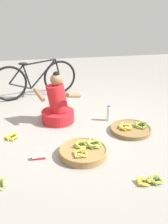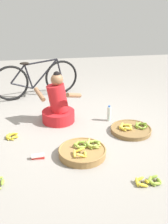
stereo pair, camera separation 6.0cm
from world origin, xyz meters
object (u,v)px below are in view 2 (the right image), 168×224
(banana_basket_mid_left, at_px, (131,129))
(loose_bananas_back_center, at_px, (149,181))
(banana_basket_mid_right, at_px, (83,152))
(water_bottle, at_px, (109,114))
(packet_carton_stack, at_px, (38,156))
(bicycle_leaning, at_px, (37,79))
(loose_bananas_near_bicycle, at_px, (12,136))
(vendor_woman_front, at_px, (58,106))

(banana_basket_mid_left, relative_size, loose_bananas_back_center, 2.08)
(banana_basket_mid_right, xyz_separation_m, loose_bananas_back_center, (0.61, -0.67, -0.03))
(water_bottle, distance_m, packet_carton_stack, 1.48)
(bicycle_leaning, relative_size, banana_basket_mid_right, 2.72)
(banana_basket_mid_right, distance_m, loose_bananas_near_bicycle, 1.11)
(loose_bananas_near_bicycle, bearing_deg, loose_bananas_back_center, -40.23)
(vendor_woman_front, bearing_deg, banana_basket_mid_right, -78.78)
(bicycle_leaning, bearing_deg, banana_basket_mid_left, -53.24)
(loose_bananas_back_center, bearing_deg, packet_carton_stack, 149.31)
(banana_basket_mid_left, distance_m, loose_bananas_back_center, 1.20)
(bicycle_leaning, distance_m, loose_bananas_near_bicycle, 1.75)
(loose_bananas_near_bicycle, xyz_separation_m, water_bottle, (1.52, 0.32, 0.10))
(bicycle_leaning, height_order, water_bottle, bicycle_leaning)
(loose_bananas_back_center, relative_size, water_bottle, 1.11)
(vendor_woman_front, relative_size, banana_basket_mid_left, 1.36)
(banana_basket_mid_left, distance_m, loose_bananas_near_bicycle, 1.74)
(loose_bananas_back_center, xyz_separation_m, water_bottle, (-0.02, 1.62, 0.10))
(vendor_woman_front, relative_size, bicycle_leaning, 0.50)
(banana_basket_mid_right, height_order, packet_carton_stack, banana_basket_mid_right)
(loose_bananas_back_center, xyz_separation_m, packet_carton_stack, (-1.17, 0.70, 0.00))
(vendor_woman_front, height_order, loose_bananas_back_center, vendor_woman_front)
(loose_bananas_near_bicycle, xyz_separation_m, packet_carton_stack, (0.36, -0.60, 0.00))
(banana_basket_mid_right, height_order, loose_bananas_near_bicycle, banana_basket_mid_right)
(loose_bananas_back_center, xyz_separation_m, loose_bananas_near_bicycle, (-1.53, 1.30, -0.00))
(bicycle_leaning, bearing_deg, loose_bananas_back_center, -69.15)
(loose_bananas_back_center, bearing_deg, water_bottle, 90.57)
(vendor_woman_front, xyz_separation_m, bicycle_leaning, (-0.31, 1.23, 0.09))
(banana_basket_mid_right, relative_size, banana_basket_mid_left, 1.00)
(packet_carton_stack, bearing_deg, loose_bananas_near_bicycle, 120.94)
(vendor_woman_front, relative_size, loose_bananas_near_bicycle, 4.11)
(loose_bananas_near_bicycle, relative_size, water_bottle, 0.77)
(banana_basket_mid_left, relative_size, water_bottle, 2.31)
(banana_basket_mid_right, height_order, loose_bananas_back_center, banana_basket_mid_right)
(bicycle_leaning, distance_m, banana_basket_mid_left, 2.26)
(banana_basket_mid_right, relative_size, loose_bananas_back_center, 2.09)
(bicycle_leaning, relative_size, water_bottle, 6.31)
(banana_basket_mid_right, relative_size, loose_bananas_near_bicycle, 3.02)
(banana_basket_mid_right, height_order, banana_basket_mid_left, banana_basket_mid_right)
(vendor_woman_front, xyz_separation_m, loose_bananas_near_bicycle, (-0.71, -0.44, -0.24))
(vendor_woman_front, bearing_deg, bicycle_leaning, 104.02)
(loose_bananas_back_center, relative_size, packet_carton_stack, 1.78)
(banana_basket_mid_right, height_order, water_bottle, water_bottle)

